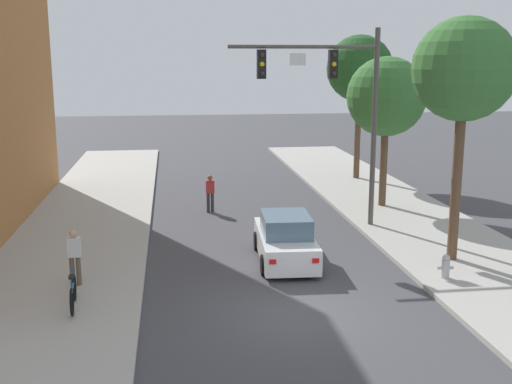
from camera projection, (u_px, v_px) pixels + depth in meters
name	position (u px, v px, depth m)	size (l,w,h in m)	color
ground_plane	(295.00, 313.00, 16.35)	(120.00, 120.00, 0.00)	#424247
sidewalk_left	(38.00, 325.00, 15.47)	(5.00, 60.00, 0.15)	#A8A59E
traffic_signal_mast	(335.00, 92.00, 23.33)	(5.68, 0.38, 7.50)	#514C47
car_lead_white	(285.00, 240.00, 20.42)	(2.01, 4.32, 1.60)	silver
pedestrian_sidewalk_left_walker	(74.00, 255.00, 17.79)	(0.36, 0.22, 1.64)	brown
pedestrian_crossing_road	(210.00, 192.00, 26.93)	(0.36, 0.22, 1.64)	#333338
bicycle_leaning	(73.00, 294.00, 16.24)	(0.20, 1.77, 0.98)	black
fire_hydrant	(446.00, 266.00, 18.50)	(0.48, 0.24, 0.72)	#B2B2B7
street_tree_nearest	(464.00, 71.00, 19.11)	(3.21, 3.21, 7.66)	brown
street_tree_second	(386.00, 97.00, 26.84)	(3.41, 3.41, 6.49)	brown
street_tree_third	(360.00, 69.00, 33.03)	(3.50, 3.50, 7.63)	brown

